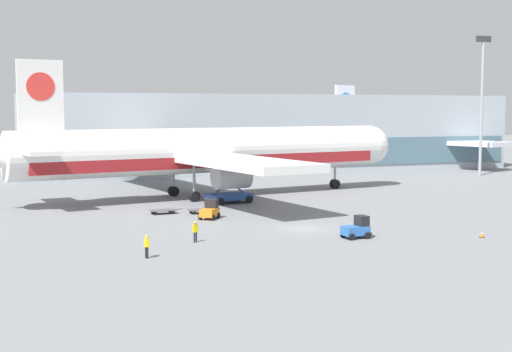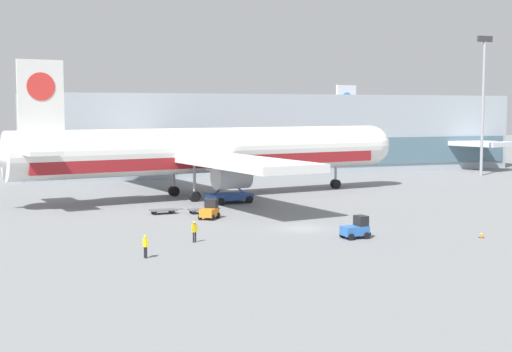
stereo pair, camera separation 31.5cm
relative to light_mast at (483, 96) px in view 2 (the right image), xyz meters
The scene contains 13 objects.
ground_plane 66.34m from the light_mast, 141.73° to the right, with size 400.00×400.00×0.00m, color slate.
terminal_building 37.45m from the light_mast, 145.47° to the left, with size 90.00×18.20×14.00m.
light_mast is the anchor object (origin of this frame).
airplane_main 55.02m from the light_mast, 165.63° to the right, with size 57.62×48.66×17.00m.
airplane_distant 26.95m from the light_mast, 84.34° to the left, with size 52.70×45.13×15.94m.
scissor_lift_loader 56.81m from the light_mast, 158.92° to the right, with size 5.66×4.17×4.69m.
baggage_tug_foreground 66.83m from the light_mast, 151.35° to the right, with size 2.64×2.80×2.00m.
baggage_tug_mid 68.43m from the light_mast, 136.07° to the right, with size 2.56×1.81×2.00m.
baggage_dolly_lead 68.09m from the light_mast, 156.83° to the right, with size 3.74×1.68×0.48m.
baggage_dolly_second 64.87m from the light_mast, 154.56° to the right, with size 3.74×1.68×0.48m.
ground_crew_near 84.34m from the light_mast, 144.18° to the right, with size 0.36×0.52×1.83m.
ground_crew_far 77.25m from the light_mast, 144.98° to the right, with size 0.54×0.32×1.84m.
traffic_cone_near 64.19m from the light_mast, 127.00° to the right, with size 0.40×0.40×0.66m.
Camera 2 is at (-26.68, -62.12, 11.37)m, focal length 50.00 mm.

